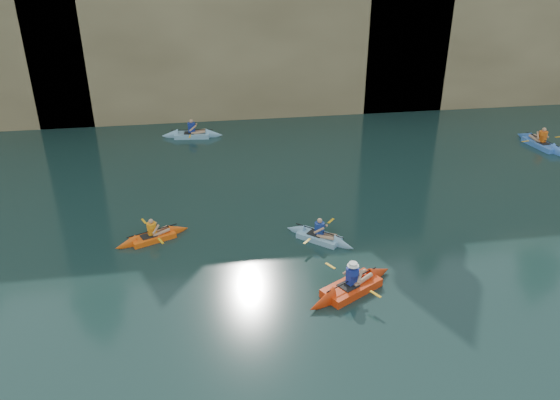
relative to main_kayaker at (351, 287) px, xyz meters
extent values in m
plane|color=black|center=(-3.28, -3.68, -0.17)|extent=(160.00, 160.00, 0.00)
cube|color=#9B895E|center=(-1.28, 18.92, 5.53)|extent=(24.00, 2.40, 11.40)
cube|color=black|center=(-7.28, 18.27, 1.43)|extent=(3.50, 1.00, 3.20)
cube|color=black|center=(6.72, 18.27, 2.08)|extent=(5.00, 1.00, 4.50)
cube|color=red|center=(0.00, 0.00, -0.02)|extent=(2.76, 2.08, 0.31)
cone|color=red|center=(1.10, 0.63, -0.02)|extent=(1.23, 1.18, 0.81)
cone|color=red|center=(-1.10, -0.63, -0.02)|extent=(1.23, 1.18, 0.81)
cube|color=black|center=(-0.13, -0.07, 0.10)|extent=(0.73, 0.71, 0.04)
cube|color=navy|center=(0.00, 0.00, 0.40)|extent=(0.41, 0.37, 0.51)
sphere|color=tan|center=(0.00, 0.00, 0.77)|extent=(0.22, 0.22, 0.22)
cylinder|color=black|center=(0.00, 0.00, 0.27)|extent=(1.89, 1.10, 0.04)
cube|color=#F0AC14|center=(-0.49, 0.85, 0.27)|extent=(0.28, 0.40, 0.02)
cube|color=#F0AC14|center=(0.49, -0.85, 0.27)|extent=(0.28, 0.40, 0.02)
cylinder|color=white|center=(0.00, 0.00, 0.81)|extent=(0.37, 0.37, 0.10)
cube|color=#FF5C10|center=(-6.32, 4.21, -0.05)|extent=(2.25, 1.48, 0.24)
cone|color=#FF5C10|center=(-5.39, 4.62, -0.05)|extent=(0.96, 0.90, 0.65)
cone|color=#FF5C10|center=(-7.26, 3.80, -0.05)|extent=(0.96, 0.90, 0.65)
cube|color=black|center=(-6.46, 4.15, 0.03)|extent=(0.67, 0.59, 0.04)
cube|color=orange|center=(-6.32, 4.21, 0.28)|extent=(0.35, 0.29, 0.43)
sphere|color=tan|center=(-6.32, 4.21, 0.59)|extent=(0.18, 0.18, 0.18)
cylinder|color=black|center=(-6.32, 4.21, 0.20)|extent=(1.77, 0.80, 0.04)
cube|color=#F0AC14|center=(-6.67, 4.99, 0.20)|extent=(0.24, 0.42, 0.02)
cube|color=#F0AC14|center=(-5.98, 3.43, 0.20)|extent=(0.24, 0.42, 0.02)
cube|color=#7CAFD0|center=(-0.31, 3.26, -0.05)|extent=(2.07, 1.96, 0.24)
cone|color=#7CAFD0|center=(0.45, 2.58, -0.05)|extent=(1.01, 1.01, 0.67)
cone|color=#7CAFD0|center=(-1.06, 3.94, -0.05)|extent=(1.01, 1.01, 0.67)
cube|color=black|center=(-0.42, 3.36, 0.04)|extent=(0.69, 0.68, 0.04)
cube|color=navy|center=(-0.31, 3.26, 0.30)|extent=(0.36, 0.35, 0.45)
sphere|color=tan|center=(-0.31, 3.26, 0.62)|extent=(0.19, 0.19, 0.19)
cylinder|color=black|center=(-0.31, 3.26, 0.21)|extent=(1.50, 1.34, 0.04)
cube|color=#F0AC14|center=(0.28, 3.92, 0.21)|extent=(0.34, 0.37, 0.02)
cube|color=#F0AC14|center=(-0.90, 2.60, 0.21)|extent=(0.34, 0.37, 0.02)
cube|color=#7DB2D1|center=(-4.77, 15.10, -0.03)|extent=(2.63, 1.06, 0.28)
cone|color=#7DB2D1|center=(-3.57, 14.97, -0.03)|extent=(0.98, 0.86, 0.77)
cone|color=#7DB2D1|center=(-5.97, 15.23, -0.03)|extent=(0.98, 0.86, 0.77)
cube|color=black|center=(-4.92, 15.12, 0.08)|extent=(0.60, 0.53, 0.04)
cube|color=navy|center=(-4.77, 15.10, 0.37)|extent=(0.37, 0.26, 0.51)
sphere|color=tan|center=(-4.77, 15.10, 0.74)|extent=(0.21, 0.21, 0.21)
cylinder|color=black|center=(-4.77, 15.10, 0.25)|extent=(2.25, 0.28, 0.04)
cube|color=#F0AC14|center=(-4.66, 16.13, 0.25)|extent=(0.12, 0.43, 0.02)
cube|color=#F0AC14|center=(-4.88, 14.07, 0.25)|extent=(0.12, 0.43, 0.02)
cube|color=#417BDE|center=(13.24, 10.81, -0.03)|extent=(1.25, 2.90, 0.29)
cone|color=#417BDE|center=(13.03, 12.11, -0.03)|extent=(0.93, 1.10, 0.78)
cone|color=#417BDE|center=(13.45, 9.50, -0.03)|extent=(0.93, 1.10, 0.78)
cube|color=black|center=(13.26, 10.66, 0.08)|extent=(0.57, 0.62, 0.04)
cube|color=orange|center=(13.24, 10.81, 0.39)|extent=(0.28, 0.39, 0.52)
sphere|color=tan|center=(13.24, 10.81, 0.76)|extent=(0.22, 0.22, 0.22)
cylinder|color=black|center=(13.24, 10.81, 0.25)|extent=(0.41, 2.29, 0.04)
cube|color=#F0AC14|center=(12.20, 10.64, 0.25)|extent=(0.43, 0.15, 0.02)
cube|color=#F0AC14|center=(14.28, 10.98, 0.25)|extent=(0.43, 0.15, 0.02)
camera|label=1|loc=(-4.39, -13.55, 10.03)|focal=35.00mm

